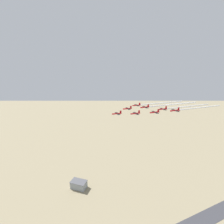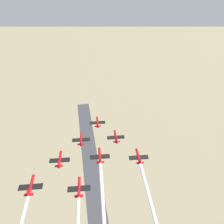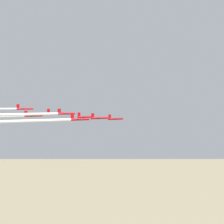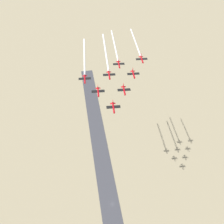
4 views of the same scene
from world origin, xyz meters
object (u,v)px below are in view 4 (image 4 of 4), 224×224
Objects in this scene: jet_5 at (85,79)px; jet_6 at (142,59)px; jet_1 at (124,90)px; jet_3 at (133,74)px; jet_2 at (98,91)px; jet_7 at (119,64)px; jet_4 at (109,75)px; jet_0 at (113,107)px.

jet_5 is 40.77m from jet_6.
jet_1 is 15.27m from jet_3.
jet_3 reaches higher than jet_2.
jet_5 is 26.52m from jet_7.
jet_4 is 15.49m from jet_5.
jet_0 is at bearing 78.91° from jet_7.
jet_7 is (35.49, 18.33, 2.19)m from jet_0.
jet_2 is 40.55m from jet_6.
jet_4 is 1.00× the size of jet_6.
jet_5 is at bearing -0.00° from jet_3.
jet_6 is 1.00× the size of jet_7.
jet_4 is (15.01, 2.09, 2.08)m from jet_2.
jet_7 reaches higher than jet_0.
jet_4 reaches higher than jet_3.
jet_0 is 1.00× the size of jet_2.
jet_4 reaches higher than jet_7.
jet_0 is 30.45m from jet_3.
jet_3 is 1.00× the size of jet_6.
jet_2 is at bearing 59.53° from jet_4.
jet_7 reaches higher than jet_2.
jet_3 is at bearing 59.53° from jet_6.
jet_1 is 1.00× the size of jet_5.
jet_4 reaches higher than jet_2.
jet_2 is (-9.55, 12.05, 0.14)m from jet_1.
jet_1 is 26.16m from jet_7.
jet_3 is at bearing 180.00° from jet_4.
jet_4 reaches higher than jet_5.
jet_3 is (15.01, 2.09, 1.83)m from jet_1.
jet_5 reaches higher than jet_1.
jet_7 reaches higher than jet_5.
jet_4 is at bearing -59.53° from jet_1.
jet_2 is 1.00× the size of jet_5.
jet_6 is (34.11, -22.00, 3.81)m from jet_5.
jet_2 is at bearing 40.36° from jet_6.
jet_2 is 30.34m from jet_7.
jet_3 reaches higher than jet_1.
jet_1 is at bearing -120.47° from jet_0.
jet_3 is 1.00× the size of jet_7.
jet_7 is at bearing -120.47° from jet_4.
jet_2 is 1.00× the size of jet_4.
jet_3 is (30.03, 4.19, 2.79)m from jet_0.
jet_6 is 15.64m from jet_7.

